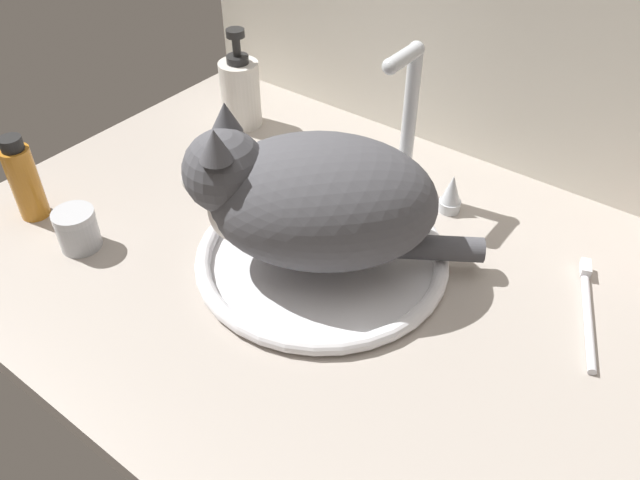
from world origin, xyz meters
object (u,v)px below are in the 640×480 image
faucet (405,143)px  amber_bottle (24,180)px  sink_basin (320,258)px  toothbrush (588,310)px  soap_pump_bottle (240,92)px  cat (305,199)px  metal_jar (77,229)px

faucet → amber_bottle: (-38.82, -36.13, -2.62)cm
sink_basin → toothbrush: (30.94, 12.10, -0.27)cm
soap_pump_bottle → toothbrush: (63.61, -8.80, -5.49)cm
sink_basin → soap_pump_bottle: 39.13cm
sink_basin → faucet: bearing=90.0°
sink_basin → faucet: 21.38cm
cat → amber_bottle: cat is taller
metal_jar → faucet: bearing=52.7°
toothbrush → faucet: bearing=165.8°
cat → soap_pump_bottle: 38.30cm
sink_basin → amber_bottle: size_ratio=2.61×
amber_bottle → metal_jar: 11.47cm
amber_bottle → toothbrush: (69.76, 28.28, -5.32)cm
faucet → cat: (-1.52, -20.93, 1.77)cm
sink_basin → amber_bottle: (-38.82, -16.18, 5.06)cm
soap_pump_bottle → amber_bottle: 37.58cm
cat → amber_bottle: (-37.30, -15.20, -4.39)cm
cat → soap_pump_bottle: bearing=144.9°
amber_bottle → metal_jar: bearing=-2.0°
cat → toothbrush: (32.46, 13.08, -9.72)cm
amber_bottle → sink_basin: bearing=22.6°
sink_basin → metal_jar: size_ratio=5.83×
faucet → metal_jar: size_ratio=4.12×
sink_basin → soap_pump_bottle: bearing=147.4°
soap_pump_bottle → metal_jar: (4.89, -37.45, -3.27)cm
amber_bottle → soap_pump_bottle: bearing=80.6°
faucet → toothbrush: 32.90cm
sink_basin → cat: bearing=-147.2°
faucet → soap_pump_bottle: 32.78cm
faucet → toothbrush: (30.94, -7.85, -7.95)cm
metal_jar → toothbrush: metal_jar is taller
soap_pump_bottle → metal_jar: 37.91cm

